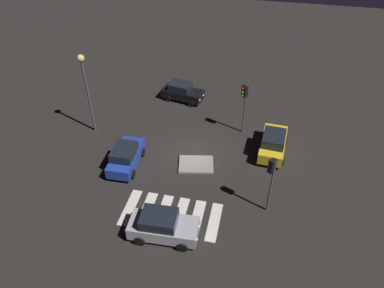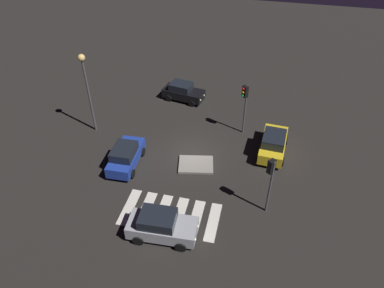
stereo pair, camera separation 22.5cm
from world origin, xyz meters
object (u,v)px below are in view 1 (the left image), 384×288
at_px(traffic_island, 196,165).
at_px(car_black, 182,92).
at_px(car_yellow, 273,143).
at_px(traffic_light_north, 244,98).
at_px(car_blue, 126,156).
at_px(street_lamp, 85,81).
at_px(traffic_light_east, 271,173).
at_px(car_silver, 163,226).

distance_m(traffic_island, car_black, 9.66).
height_order(car_yellow, traffic_light_north, traffic_light_north).
bearing_deg(traffic_light_north, car_blue, -9.73).
relative_size(car_yellow, car_blue, 1.05).
xyz_separation_m(car_yellow, street_lamp, (-15.00, -0.29, 3.90)).
bearing_deg(traffic_light_east, traffic_island, 6.02).
bearing_deg(traffic_light_north, car_silver, 26.58).
distance_m(traffic_island, car_yellow, 6.32).
bearing_deg(car_silver, traffic_light_east, 27.80).
height_order(car_yellow, street_lamp, street_lamp).
height_order(car_yellow, car_blue, car_yellow).
relative_size(car_silver, traffic_light_north, 0.97).
bearing_deg(car_black, street_lamp, -123.07).
xyz_separation_m(traffic_island, car_blue, (-5.18, -1.11, 0.80)).
bearing_deg(traffic_light_north, street_lamp, -35.71).
distance_m(car_yellow, car_black, 10.81).
distance_m(car_silver, car_blue, 7.28).
xyz_separation_m(car_blue, traffic_light_east, (10.59, -2.12, 2.39)).
height_order(traffic_light_east, traffic_light_north, traffic_light_north).
xyz_separation_m(car_yellow, car_blue, (-10.76, -3.97, -0.04)).
distance_m(car_silver, street_lamp, 13.42).
bearing_deg(car_black, traffic_island, -59.67).
height_order(traffic_light_north, street_lamp, street_lamp).
relative_size(traffic_island, street_lamp, 0.42).
relative_size(car_yellow, traffic_light_north, 0.98).
bearing_deg(traffic_light_east, car_yellow, -54.72).
xyz_separation_m(car_silver, car_blue, (-4.53, 5.70, -0.03)).
xyz_separation_m(traffic_island, traffic_light_north, (2.87, 4.97, 3.34)).
relative_size(car_blue, traffic_light_north, 0.93).
relative_size(traffic_island, traffic_light_north, 0.65).
height_order(car_silver, street_lamp, street_lamp).
relative_size(car_silver, car_blue, 1.04).
distance_m(car_black, street_lamp, 9.77).
relative_size(car_blue, street_lamp, 0.60).
bearing_deg(car_blue, street_lamp, 47.36).
distance_m(traffic_light_east, street_lamp, 15.99).
height_order(car_black, car_silver, car_silver).
bearing_deg(traffic_light_north, car_black, -80.30).
bearing_deg(traffic_island, car_black, 109.99).
bearing_deg(car_yellow, car_blue, 114.22).
xyz_separation_m(car_yellow, traffic_light_east, (-0.17, -6.09, 2.36)).
bearing_deg(car_black, car_yellow, -24.58).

